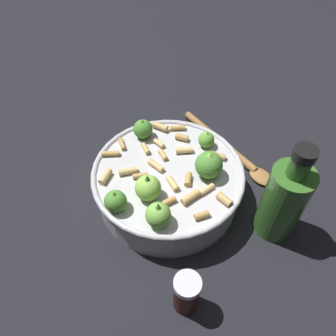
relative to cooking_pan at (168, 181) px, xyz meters
name	(u,v)px	position (x,y,z in m)	size (l,w,h in m)	color
ground_plane	(168,195)	(0.00, 0.00, -0.04)	(2.40, 2.40, 0.00)	black
cooking_pan	(168,181)	(0.00, 0.00, 0.00)	(0.27, 0.27, 0.12)	#B7B7BC
pepper_shaker	(186,293)	(0.02, 0.20, 0.00)	(0.04, 0.04, 0.08)	#33140F
olive_oil_bottle	(284,200)	(-0.16, 0.11, 0.04)	(0.07, 0.07, 0.19)	#336023
wooden_spoon	(230,150)	(-0.15, -0.07, -0.04)	(0.12, 0.25, 0.02)	olive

